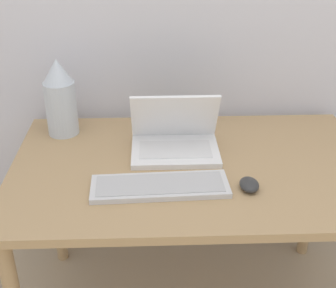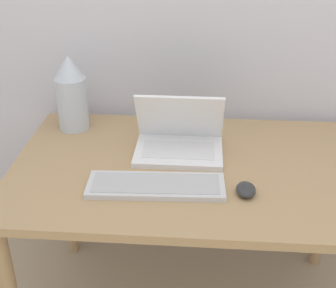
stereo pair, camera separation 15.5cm
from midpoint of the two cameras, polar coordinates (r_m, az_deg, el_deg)
The scene contains 5 objects.
desk at distance 1.67m, azimuth 5.79°, elevation -5.06°, with size 1.27×0.78×0.71m.
laptop at distance 1.69m, azimuth 3.98°, elevation 0.54°, with size 0.31×0.23×0.22m.
keyboard at distance 1.50m, azimuth 1.48°, elevation -5.18°, with size 0.44×0.16×0.02m.
mouse at distance 1.50m, azimuth 12.42°, elevation -5.55°, with size 0.06×0.08×0.03m.
vase at distance 1.84m, azimuth -9.36°, elevation 6.02°, with size 0.12×0.12×0.30m.
Camera 2 is at (0.02, -1.01, 1.54)m, focal length 50.00 mm.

